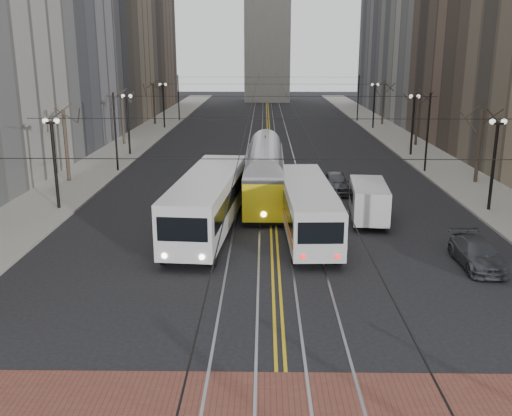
{
  "coord_description": "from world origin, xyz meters",
  "views": [
    {
      "loc": [
        -0.56,
        -17.02,
        9.81
      ],
      "look_at": [
        -0.92,
        7.74,
        3.0
      ],
      "focal_mm": 40.0,
      "sensor_mm": 36.0,
      "label": 1
    }
  ],
  "objects_px": {
    "sedan_parked": "(477,253)",
    "rear_bus": "(307,210)",
    "streetcar": "(265,178)",
    "cargo_van": "(369,203)",
    "transit_bus": "(208,204)",
    "sedan_grey": "(336,182)"
  },
  "relations": [
    {
      "from": "sedan_grey",
      "to": "sedan_parked",
      "type": "distance_m",
      "value": 15.38
    },
    {
      "from": "transit_bus",
      "to": "sedan_parked",
      "type": "bearing_deg",
      "value": -16.51
    },
    {
      "from": "rear_bus",
      "to": "cargo_van",
      "type": "height_order",
      "value": "rear_bus"
    },
    {
      "from": "cargo_van",
      "to": "streetcar",
      "type": "bearing_deg",
      "value": 146.57
    },
    {
      "from": "cargo_van",
      "to": "sedan_grey",
      "type": "bearing_deg",
      "value": 103.33
    },
    {
      "from": "transit_bus",
      "to": "sedan_grey",
      "type": "relative_size",
      "value": 3.01
    },
    {
      "from": "rear_bus",
      "to": "sedan_grey",
      "type": "relative_size",
      "value": 2.61
    },
    {
      "from": "sedan_grey",
      "to": "cargo_van",
      "type": "bearing_deg",
      "value": -79.23
    },
    {
      "from": "sedan_parked",
      "to": "streetcar",
      "type": "bearing_deg",
      "value": 129.59
    },
    {
      "from": "transit_bus",
      "to": "sedan_grey",
      "type": "distance_m",
      "value": 12.6
    },
    {
      "from": "sedan_grey",
      "to": "streetcar",
      "type": "bearing_deg",
      "value": -152.58
    },
    {
      "from": "transit_bus",
      "to": "streetcar",
      "type": "height_order",
      "value": "transit_bus"
    },
    {
      "from": "rear_bus",
      "to": "transit_bus",
      "type": "bearing_deg",
      "value": 171.34
    },
    {
      "from": "transit_bus",
      "to": "cargo_van",
      "type": "height_order",
      "value": "transit_bus"
    },
    {
      "from": "transit_bus",
      "to": "sedan_parked",
      "type": "xyz_separation_m",
      "value": [
        13.17,
        -5.12,
        -0.98
      ]
    },
    {
      "from": "sedan_parked",
      "to": "rear_bus",
      "type": "bearing_deg",
      "value": 150.03
    },
    {
      "from": "sedan_grey",
      "to": "sedan_parked",
      "type": "bearing_deg",
      "value": -68.86
    },
    {
      "from": "streetcar",
      "to": "cargo_van",
      "type": "relative_size",
      "value": 2.56
    },
    {
      "from": "cargo_van",
      "to": "sedan_parked",
      "type": "height_order",
      "value": "cargo_van"
    },
    {
      "from": "streetcar",
      "to": "sedan_parked",
      "type": "height_order",
      "value": "streetcar"
    },
    {
      "from": "streetcar",
      "to": "cargo_van",
      "type": "distance_m",
      "value": 7.89
    },
    {
      "from": "rear_bus",
      "to": "sedan_parked",
      "type": "height_order",
      "value": "rear_bus"
    }
  ]
}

